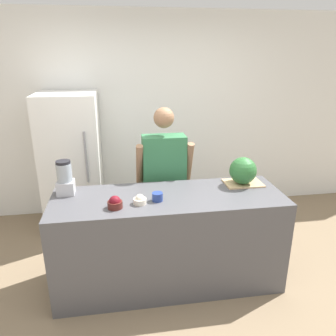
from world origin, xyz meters
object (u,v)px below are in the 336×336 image
Objects in this scene: refrigerator at (72,162)px; blender at (65,179)px; person at (164,182)px; bowl_cherries at (115,203)px; watermelon at (243,171)px; bowl_small_blue at (157,197)px; bowl_cream at (140,200)px.

blender is (0.08, -1.09, 0.21)m from refrigerator.
person is 12.95× the size of bowl_cherries.
refrigerator reaches higher than person.
watermelon reaches higher than bowl_small_blue.
bowl_small_blue is at bearing -57.49° from refrigerator.
person reaches higher than bowl_cream.
bowl_small_blue is at bearing 13.19° from bowl_cherries.
watermelon is at bearing 14.82° from bowl_cherries.
refrigerator is 1.54m from bowl_cherries.
refrigerator is 1.25m from person.
person reaches higher than bowl_small_blue.
bowl_cherries reaches higher than bowl_cream.
blender is (-0.79, 0.27, 0.11)m from bowl_small_blue.
bowl_cream is (-1.00, -0.27, -0.11)m from watermelon.
watermelon is 1.25m from bowl_cherries.
blender reaches higher than bowl_cream.
person is at bearing 66.04° from bowl_cream.
watermelon is 0.83× the size of blender.
watermelon is 1.64m from blender.
person is at bearing -35.26° from refrigerator.
bowl_small_blue is 0.30× the size of blender.
refrigerator is at bearing 122.51° from bowl_small_blue.
person is at bearing 21.59° from blender.
bowl_small_blue is at bearing -19.08° from blender.
bowl_cherries is 0.21m from bowl_cream.
person reaches higher than watermelon.
bowl_cherries is (0.51, -1.45, 0.11)m from refrigerator.
refrigerator is 5.36× the size of blender.
blender is (-1.64, 0.04, 0.00)m from watermelon.
bowl_small_blue is (-0.15, -0.65, 0.13)m from person.
refrigerator reaches higher than watermelon.
bowl_small_blue is (0.87, -1.37, 0.10)m from refrigerator.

